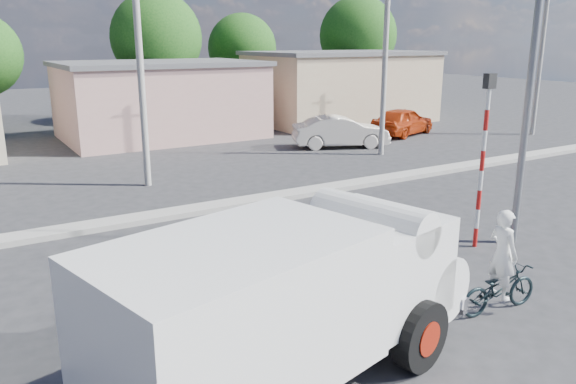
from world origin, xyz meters
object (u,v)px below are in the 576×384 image
cyclist (501,269)px  streetlight (530,47)px  truck (299,295)px  traffic_pole (484,147)px  car_cream (341,132)px  bicycle (499,288)px  car_red (403,121)px

cyclist → streetlight: 5.79m
truck → streetlight: streetlight is taller
traffic_pole → truck: bearing=-159.5°
car_cream → streetlight: streetlight is taller
streetlight → car_cream: bearing=71.8°
bicycle → traffic_pole: traffic_pole is taller
car_cream → car_red: bearing=-54.0°
car_cream → car_red: size_ratio=1.03×
bicycle → car_cream: car_cream is taller
car_cream → car_red: (5.11, 1.16, 0.00)m
truck → car_red: (17.42, 16.76, -0.68)m
bicycle → truck: bearing=95.0°
truck → traffic_pole: traffic_pole is taller
bicycle → cyclist: (0.00, 0.00, 0.41)m
truck → bicycle: bearing=-14.1°
traffic_pole → streetlight: bearing=-17.7°
car_cream → car_red: 5.24m
bicycle → car_cream: size_ratio=0.39×
traffic_pole → car_cream: bearing=67.8°
cyclist → streetlight: size_ratio=0.20×
streetlight → cyclist: bearing=-145.0°
streetlight → bicycle: bearing=-145.0°
cyclist → car_cream: bearing=-20.9°
traffic_pole → car_red: bearing=53.6°
cyclist → car_red: size_ratio=0.39×
cyclist → car_cream: cyclist is taller
cyclist → traffic_pole: 3.99m
truck → streetlight: bearing=2.7°
truck → cyclist: bearing=-14.1°
cyclist → traffic_pole: (2.43, 2.66, 1.71)m
cyclist → truck: bearing=95.0°
truck → streetlight: 8.99m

